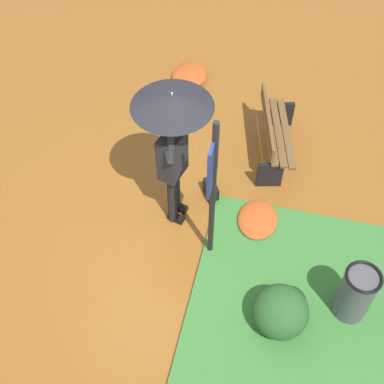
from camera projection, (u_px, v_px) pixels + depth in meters
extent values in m
plane|color=brown|center=(170.00, 228.00, 7.09)|extent=(18.00, 18.00, 0.00)
cylinder|color=black|center=(172.00, 200.00, 6.85)|extent=(0.12, 0.12, 0.86)
cylinder|color=black|center=(176.00, 189.00, 6.96)|extent=(0.12, 0.12, 0.86)
cube|color=black|center=(176.00, 218.00, 7.15)|extent=(0.16, 0.24, 0.08)
cube|color=black|center=(179.00, 207.00, 7.26)|extent=(0.16, 0.24, 0.08)
cube|color=#232328|center=(173.00, 156.00, 6.32)|extent=(0.43, 0.33, 0.64)
sphere|color=#8C664C|center=(171.00, 128.00, 5.97)|extent=(0.20, 0.20, 0.20)
ellipsoid|color=black|center=(171.00, 126.00, 5.94)|extent=(0.20, 0.20, 0.15)
cylinder|color=#232328|center=(169.00, 157.00, 6.03)|extent=(0.18, 0.13, 0.18)
cylinder|color=#232328|center=(171.00, 149.00, 5.98)|extent=(0.24, 0.11, 0.33)
cube|color=black|center=(171.00, 135.00, 5.92)|extent=(0.07, 0.03, 0.14)
cylinder|color=#232328|center=(175.00, 132.00, 6.24)|extent=(0.11, 0.10, 0.09)
cylinder|color=#232328|center=(174.00, 127.00, 6.16)|extent=(0.10, 0.09, 0.23)
cylinder|color=#A5A5AD|center=(172.00, 107.00, 5.91)|extent=(0.02, 0.02, 0.41)
cone|color=black|center=(172.00, 101.00, 5.84)|extent=(0.96, 0.96, 0.16)
sphere|color=#A5A5AD|center=(172.00, 93.00, 5.75)|extent=(0.02, 0.02, 0.02)
cylinder|color=black|center=(213.00, 196.00, 5.97)|extent=(0.07, 0.07, 2.30)
cube|color=navy|center=(213.00, 163.00, 5.55)|extent=(0.44, 0.04, 0.70)
cube|color=silver|center=(211.00, 163.00, 5.55)|extent=(0.38, 0.01, 0.64)
cube|color=black|center=(211.00, 190.00, 7.35)|extent=(0.33, 0.27, 0.24)
torus|color=black|center=(211.00, 183.00, 7.23)|extent=(0.16, 0.10, 0.18)
cube|color=black|center=(270.00, 175.00, 7.40)|extent=(0.15, 0.36, 0.44)
cube|color=black|center=(281.00, 114.00, 8.18)|extent=(0.15, 0.36, 0.44)
cube|color=brown|center=(286.00, 133.00, 7.58)|extent=(1.38, 0.44, 0.04)
cube|color=brown|center=(278.00, 131.00, 7.60)|extent=(1.38, 0.44, 0.04)
cube|color=brown|center=(270.00, 130.00, 7.62)|extent=(1.38, 0.44, 0.04)
cube|color=brown|center=(267.00, 124.00, 7.55)|extent=(1.37, 0.39, 0.10)
cube|color=brown|center=(268.00, 117.00, 7.44)|extent=(1.37, 0.39, 0.10)
cylinder|color=#4C4C51|center=(355.00, 295.00, 6.02)|extent=(0.40, 0.40, 0.80)
torus|color=black|center=(364.00, 277.00, 5.70)|extent=(0.42, 0.42, 0.04)
ellipsoid|color=#285628|center=(280.00, 312.00, 6.01)|extent=(0.65, 0.65, 0.59)
ellipsoid|color=#1E421E|center=(290.00, 302.00, 6.19)|extent=(0.39, 0.39, 0.39)
ellipsoid|color=#B74C1E|center=(189.00, 75.00, 8.98)|extent=(0.74, 0.59, 0.16)
ellipsoid|color=#B74C1E|center=(258.00, 219.00, 7.09)|extent=(0.67, 0.54, 0.15)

